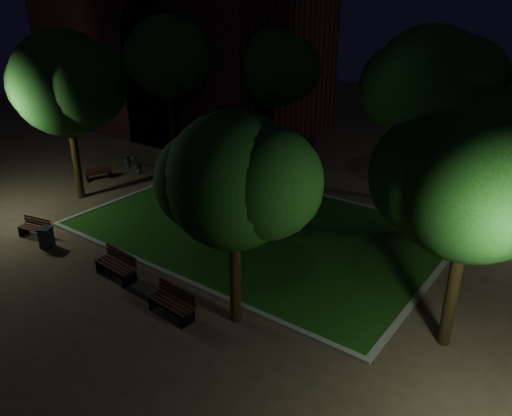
{
  "coord_description": "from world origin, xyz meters",
  "views": [
    {
      "loc": [
        11.75,
        -14.03,
        9.73
      ],
      "look_at": [
        0.61,
        1.0,
        1.56
      ],
      "focal_mm": 35.0,
      "sensor_mm": 36.0,
      "label": 1
    }
  ],
  "objects_px": {
    "monument": "(258,210)",
    "bicycle": "(133,163)",
    "bench_left_side": "(99,174)",
    "trash_bin": "(46,237)",
    "bench_near_left": "(117,266)",
    "bench_near_right": "(173,303)",
    "bench_west_near": "(35,228)"
  },
  "relations": [
    {
      "from": "bench_left_side",
      "to": "trash_bin",
      "type": "bearing_deg",
      "value": 60.28
    },
    {
      "from": "bench_left_side",
      "to": "monument",
      "type": "bearing_deg",
      "value": 113.45
    },
    {
      "from": "monument",
      "to": "bench_near_left",
      "type": "height_order",
      "value": "monument"
    },
    {
      "from": "bench_near_right",
      "to": "bicycle",
      "type": "bearing_deg",
      "value": 148.3
    },
    {
      "from": "monument",
      "to": "trash_bin",
      "type": "height_order",
      "value": "monument"
    },
    {
      "from": "bicycle",
      "to": "bench_near_left",
      "type": "bearing_deg",
      "value": -122.62
    },
    {
      "from": "bicycle",
      "to": "bench_west_near",
      "type": "bearing_deg",
      "value": -147.59
    },
    {
      "from": "monument",
      "to": "bicycle",
      "type": "height_order",
      "value": "monument"
    },
    {
      "from": "bench_west_near",
      "to": "trash_bin",
      "type": "xyz_separation_m",
      "value": [
        1.27,
        -0.27,
        0.05
      ]
    },
    {
      "from": "monument",
      "to": "bench_west_near",
      "type": "distance_m",
      "value": 9.62
    },
    {
      "from": "bench_left_side",
      "to": "trash_bin",
      "type": "distance_m",
      "value": 7.99
    },
    {
      "from": "monument",
      "to": "bicycle",
      "type": "xyz_separation_m",
      "value": [
        -10.57,
        1.96,
        -0.45
      ]
    },
    {
      "from": "monument",
      "to": "bench_near_left",
      "type": "bearing_deg",
      "value": -106.17
    },
    {
      "from": "bench_near_left",
      "to": "bench_near_right",
      "type": "height_order",
      "value": "bench_near_left"
    },
    {
      "from": "bench_left_side",
      "to": "trash_bin",
      "type": "relative_size",
      "value": 1.74
    },
    {
      "from": "bench_near_left",
      "to": "bench_left_side",
      "type": "distance_m",
      "value": 10.97
    },
    {
      "from": "monument",
      "to": "bicycle",
      "type": "bearing_deg",
      "value": 169.49
    },
    {
      "from": "bench_near_right",
      "to": "monument",
      "type": "bearing_deg",
      "value": 106.71
    },
    {
      "from": "bench_near_left",
      "to": "bench_west_near",
      "type": "height_order",
      "value": "bench_near_left"
    },
    {
      "from": "bench_left_side",
      "to": "bicycle",
      "type": "xyz_separation_m",
      "value": [
        0.36,
        2.15,
        0.14
      ]
    },
    {
      "from": "bench_left_side",
      "to": "bicycle",
      "type": "height_order",
      "value": "bicycle"
    },
    {
      "from": "bench_near_right",
      "to": "bench_left_side",
      "type": "height_order",
      "value": "bench_near_right"
    },
    {
      "from": "bench_west_near",
      "to": "trash_bin",
      "type": "relative_size",
      "value": 1.82
    },
    {
      "from": "bench_near_right",
      "to": "bicycle",
      "type": "xyz_separation_m",
      "value": [
        -12.09,
        8.72,
        0.05
      ]
    },
    {
      "from": "monument",
      "to": "bench_west_near",
      "type": "xyz_separation_m",
      "value": [
        -7.31,
        -6.23,
        -0.57
      ]
    },
    {
      "from": "monument",
      "to": "bench_west_near",
      "type": "bearing_deg",
      "value": -139.55
    },
    {
      "from": "monument",
      "to": "bicycle",
      "type": "distance_m",
      "value": 10.76
    },
    {
      "from": "trash_bin",
      "to": "monument",
      "type": "bearing_deg",
      "value": 47.1
    },
    {
      "from": "trash_bin",
      "to": "bench_left_side",
      "type": "bearing_deg",
      "value": 127.8
    },
    {
      "from": "bench_west_near",
      "to": "bicycle",
      "type": "distance_m",
      "value": 8.82
    },
    {
      "from": "bench_west_near",
      "to": "trash_bin",
      "type": "bearing_deg",
      "value": -24.39
    },
    {
      "from": "trash_bin",
      "to": "bicycle",
      "type": "relative_size",
      "value": 0.45
    }
  ]
}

